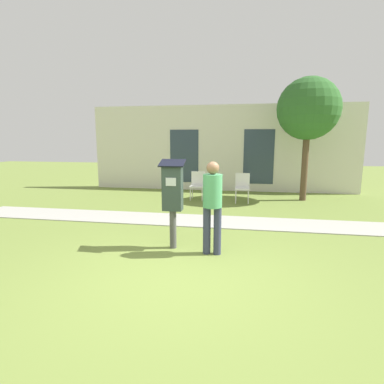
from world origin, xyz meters
name	(u,v)px	position (x,y,z in m)	size (l,w,h in m)	color
ground_plane	(179,277)	(0.00, 0.00, 0.00)	(40.00, 40.00, 0.00)	olive
sidewalk	(205,221)	(0.00, 2.99, 0.01)	(12.00, 1.10, 0.02)	#A3A099
building_facade	(221,148)	(0.00, 7.58, 1.60)	(10.00, 0.26, 3.20)	silver
parking_meter	(173,192)	(-0.35, 1.14, 1.02)	(0.44, 0.31, 1.59)	#4C4C4C
person_standing	(212,201)	(0.37, 0.97, 0.93)	(0.32, 0.32, 1.58)	#333851
outdoor_chair_left	(198,183)	(-0.60, 5.64, 0.53)	(0.44, 0.44, 0.90)	white
outdoor_chair_middle	(242,185)	(0.84, 5.44, 0.53)	(0.44, 0.44, 0.90)	white
tree	(308,109)	(2.77, 6.05, 2.84)	(1.90, 1.90, 3.82)	brown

